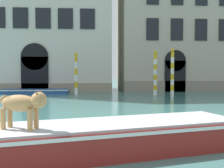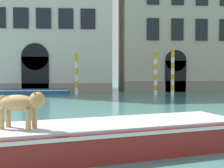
{
  "view_description": "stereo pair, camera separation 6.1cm",
  "coord_description": "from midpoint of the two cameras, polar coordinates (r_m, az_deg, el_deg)",
  "views": [
    {
      "loc": [
        3.54,
        -3.07,
        2.06
      ],
      "look_at": [
        5.14,
        14.08,
        1.2
      ],
      "focal_mm": 50.0,
      "sensor_mm": 36.0,
      "label": 1
    },
    {
      "loc": [
        3.6,
        -3.08,
        2.06
      ],
      "look_at": [
        5.14,
        14.08,
        1.2
      ],
      "focal_mm": 50.0,
      "sensor_mm": 36.0,
      "label": 2
    }
  ],
  "objects": [
    {
      "name": "mooring_pole_3",
      "position": [
        23.53,
        11.1,
        2.15
      ],
      "size": [
        0.26,
        0.26,
        3.54
      ],
      "color": "white",
      "rests_on": "ground_plane"
    },
    {
      "name": "mooring_pole_1",
      "position": [
        24.84,
        -6.45,
        1.97
      ],
      "size": [
        0.25,
        0.25,
        3.33
      ],
      "color": "white",
      "rests_on": "ground_plane"
    },
    {
      "name": "mooring_pole_0",
      "position": [
        24.05,
        8.05,
        2.06
      ],
      "size": [
        0.28,
        0.28,
        3.43
      ],
      "color": "white",
      "rests_on": "ground_plane"
    },
    {
      "name": "boat_moored_near_palazzo",
      "position": [
        26.32,
        -13.98,
        -1.29
      ],
      "size": [
        5.65,
        1.54,
        0.36
      ],
      "rotation": [
        0.0,
        0.0,
        -0.01
      ],
      "color": "#234C8C",
      "rests_on": "ground_plane"
    },
    {
      "name": "dog_on_deck",
      "position": [
        7.01,
        -15.98,
        -3.51
      ],
      "size": [
        1.21,
        0.66,
        0.84
      ],
      "rotation": [
        0.0,
        0.0,
        -0.36
      ],
      "color": "tan",
      "rests_on": "boat_foreground"
    },
    {
      "name": "palazzo_right",
      "position": [
        32.15,
        14.17,
        12.45
      ],
      "size": [
        13.67,
        6.13,
        14.96
      ],
      "color": "#B2A893",
      "rests_on": "ground_plane"
    },
    {
      "name": "boat_foreground",
      "position": [
        7.53,
        -5.6,
        -9.92
      ],
      "size": [
        8.58,
        4.05,
        0.75
      ],
      "rotation": [
        0.0,
        0.0,
        0.26
      ],
      "color": "maroon",
      "rests_on": "ground_plane"
    }
  ]
}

